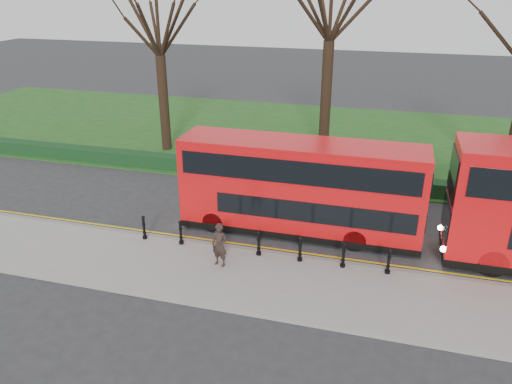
% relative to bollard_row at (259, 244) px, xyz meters
% --- Properties ---
extents(ground, '(120.00, 120.00, 0.00)m').
position_rel_bollard_row_xyz_m(ground, '(-1.19, 1.35, -0.65)').
color(ground, '#28282B').
rests_on(ground, ground).
extents(pavement, '(60.00, 4.00, 0.15)m').
position_rel_bollard_row_xyz_m(pavement, '(-1.19, -1.65, -0.58)').
color(pavement, gray).
rests_on(pavement, ground).
extents(kerb, '(60.00, 0.25, 0.16)m').
position_rel_bollard_row_xyz_m(kerb, '(-1.19, 0.35, -0.58)').
color(kerb, slate).
rests_on(kerb, ground).
extents(grass_verge, '(60.00, 18.00, 0.06)m').
position_rel_bollard_row_xyz_m(grass_verge, '(-1.19, 16.35, -0.62)').
color(grass_verge, '#194818').
rests_on(grass_verge, ground).
extents(hedge, '(60.00, 0.90, 0.80)m').
position_rel_bollard_row_xyz_m(hedge, '(-1.19, 8.15, -0.25)').
color(hedge, black).
rests_on(hedge, ground).
extents(yellow_line_outer, '(60.00, 0.10, 0.01)m').
position_rel_bollard_row_xyz_m(yellow_line_outer, '(-1.19, 0.65, -0.64)').
color(yellow_line_outer, yellow).
rests_on(yellow_line_outer, ground).
extents(yellow_line_inner, '(60.00, 0.10, 0.01)m').
position_rel_bollard_row_xyz_m(yellow_line_inner, '(-1.19, 0.85, -0.64)').
color(yellow_line_inner, yellow).
rests_on(yellow_line_inner, ground).
extents(tree_left, '(6.88, 6.88, 10.75)m').
position_rel_bollard_row_xyz_m(tree_left, '(-9.19, 11.35, 7.16)').
color(tree_left, black).
rests_on(tree_left, ground).
extents(bollard_row, '(10.03, 0.15, 1.00)m').
position_rel_bollard_row_xyz_m(bollard_row, '(0.00, 0.00, 0.00)').
color(bollard_row, black).
rests_on(bollard_row, pavement).
extents(bus_lead, '(10.18, 2.34, 4.05)m').
position_rel_bollard_row_xyz_m(bus_lead, '(1.09, 2.64, 1.39)').
color(bus_lead, red).
rests_on(bus_lead, ground).
extents(pedestrian, '(0.71, 0.54, 1.73)m').
position_rel_bollard_row_xyz_m(pedestrian, '(-1.21, -1.12, 0.36)').
color(pedestrian, '#2D201C').
rests_on(pedestrian, pavement).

